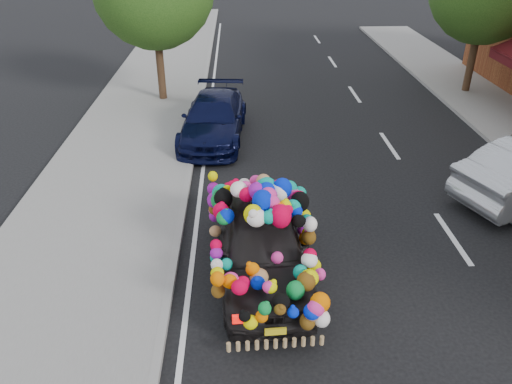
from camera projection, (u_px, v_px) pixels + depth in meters
ground at (288, 242)px, 10.71m from camera, size 100.00×100.00×0.00m
sidewalk at (85, 244)px, 10.53m from camera, size 4.00×60.00×0.12m
kerb at (178, 242)px, 10.59m from camera, size 0.15×60.00×0.13m
lane_markings at (452, 238)px, 10.83m from camera, size 6.00×50.00×0.01m
plush_art_car at (262, 229)px, 9.26m from camera, size 2.24×4.38×2.04m
navy_sedan at (214, 118)px, 15.42m from camera, size 2.22×4.63×1.30m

